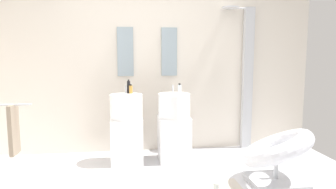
{
  "coord_description": "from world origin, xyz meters",
  "views": [
    {
      "loc": [
        -0.31,
        -2.81,
        1.4
      ],
      "look_at": [
        0.15,
        0.55,
        0.95
      ],
      "focal_mm": 33.38,
      "sensor_mm": 36.0,
      "label": 1
    }
  ],
  "objects": [
    {
      "name": "coffee_mug",
      "position": [
        0.58,
        0.08,
        0.06
      ],
      "size": [
        0.08,
        0.08,
        0.1
      ],
      "primitive_type": "cylinder",
      "color": "white",
      "rests_on": "area_rug"
    },
    {
      "name": "soap_bottle_amber",
      "position": [
        -0.24,
        1.21,
        0.94
      ],
      "size": [
        0.05,
        0.05,
        0.12
      ],
      "color": "#C68C38",
      "rests_on": "pedestal_sink_left"
    },
    {
      "name": "soap_bottle_clear",
      "position": [
        0.4,
        1.23,
        0.94
      ],
      "size": [
        0.05,
        0.05,
        0.12
      ],
      "color": "silver",
      "rests_on": "pedestal_sink_right"
    },
    {
      "name": "shower_column",
      "position": [
        1.44,
        1.53,
        1.08
      ],
      "size": [
        0.49,
        0.24,
        2.05
      ],
      "color": "#B7BABF",
      "rests_on": "ground_plane"
    },
    {
      "name": "soap_bottle_black",
      "position": [
        -0.27,
        1.24,
        0.97
      ],
      "size": [
        0.04,
        0.04,
        0.18
      ],
      "color": "black",
      "rests_on": "pedestal_sink_left"
    },
    {
      "name": "vanity_mirror_left",
      "position": [
        -0.31,
        1.58,
        1.42
      ],
      "size": [
        0.22,
        0.03,
        0.67
      ],
      "primitive_type": "cube",
      "color": "#8C9EA8"
    },
    {
      "name": "vanity_mirror_right",
      "position": [
        0.31,
        1.58,
        1.42
      ],
      "size": [
        0.22,
        0.03,
        0.67
      ],
      "primitive_type": "cube",
      "color": "#8C9EA8"
    },
    {
      "name": "pedestal_sink_right",
      "position": [
        0.31,
        1.11,
        0.45
      ],
      "size": [
        0.41,
        0.41,
        0.99
      ],
      "color": "white",
      "rests_on": "ground_plane"
    },
    {
      "name": "rear_partition",
      "position": [
        0.0,
        1.65,
        1.3
      ],
      "size": [
        4.8,
        0.1,
        2.6
      ],
      "primitive_type": "cube",
      "color": "beige",
      "rests_on": "ground_plane"
    },
    {
      "name": "towel_rack",
      "position": [
        -1.44,
        0.37,
        0.63
      ],
      "size": [
        0.37,
        0.22,
        0.95
      ],
      "color": "#B7BABF",
      "rests_on": "ground_plane"
    },
    {
      "name": "pedestal_sink_left",
      "position": [
        -0.31,
        1.11,
        0.45
      ],
      "size": [
        0.41,
        0.41,
        0.99
      ],
      "color": "white",
      "rests_on": "ground_plane"
    },
    {
      "name": "lounge_chair",
      "position": [
        1.28,
        0.22,
        0.35
      ],
      "size": [
        1.08,
        1.08,
        0.65
      ],
      "color": "#B7BABF",
      "rests_on": "ground_plane"
    }
  ]
}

